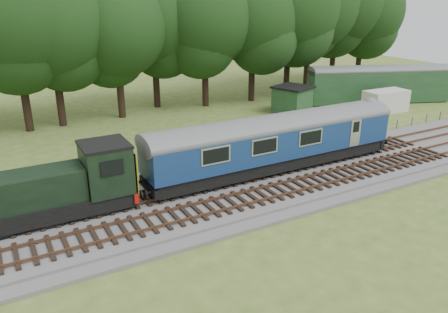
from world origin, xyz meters
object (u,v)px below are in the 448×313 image
worker (162,187)px  shunter_loco (55,190)px  parked_coach (379,82)px  caravan (385,101)px  dmu_railcar (275,138)px

worker → shunter_loco: bearing=151.2°
shunter_loco → parked_coach: parked_coach is taller
worker → caravan: size_ratio=0.39×
shunter_loco → parked_coach: bearing=18.1°
shunter_loco → parked_coach: 38.51m
dmu_railcar → shunter_loco: (-13.93, 0.00, -0.63)m
worker → parked_coach: 33.64m
shunter_loco → caravan: (33.90, 8.38, -0.85)m
parked_coach → caravan: (-2.72, -3.56, -1.16)m
dmu_railcar → parked_coach: size_ratio=1.14×
worker → caravan: 29.84m
worker → caravan: caravan is taller
dmu_railcar → caravan: (19.97, 8.38, -1.48)m
dmu_railcar → worker: bearing=-173.9°
worker → parked_coach: (31.08, 12.84, 1.04)m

